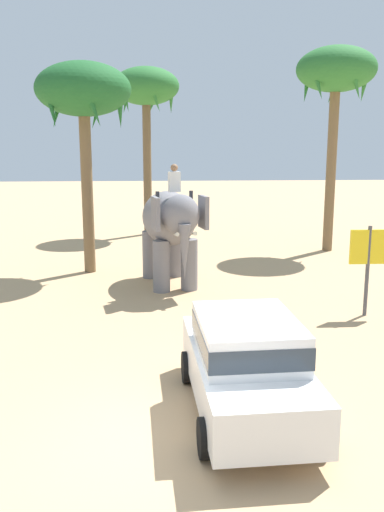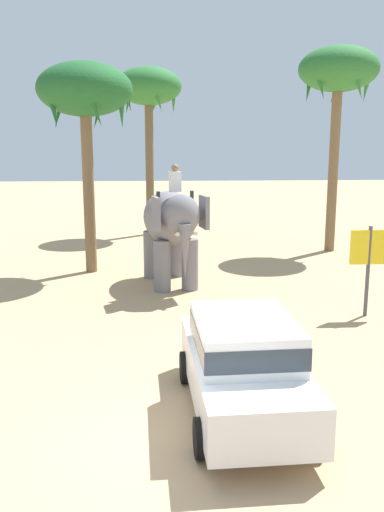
{
  "view_description": "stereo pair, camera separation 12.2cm",
  "coord_description": "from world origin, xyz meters",
  "px_view_note": "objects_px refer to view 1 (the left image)",
  "views": [
    {
      "loc": [
        -0.43,
        -7.6,
        4.45
      ],
      "look_at": [
        0.53,
        6.15,
        1.6
      ],
      "focal_mm": 37.92,
      "sensor_mm": 36.0,
      "label": 1
    },
    {
      "loc": [
        -0.3,
        -7.61,
        4.45
      ],
      "look_at": [
        0.53,
        6.15,
        1.6
      ],
      "focal_mm": 37.92,
      "sensor_mm": 36.0,
      "label": 2
    }
  ],
  "objects_px": {
    "palm_tree_near_hut": "(146,91)",
    "palm_tree_behind_elephant": "(336,75)",
    "palm_tree_left_of_road": "(83,95)",
    "car_sedan_foreground": "(246,361)",
    "signboard_yellow": "(369,253)",
    "elephant_with_mahout": "(170,224)"
  },
  "relations": [
    {
      "from": "palm_tree_left_of_road",
      "to": "car_sedan_foreground",
      "type": "bearing_deg",
      "value": -70.35
    },
    {
      "from": "palm_tree_behind_elephant",
      "to": "car_sedan_foreground",
      "type": "bearing_deg",
      "value": -112.86
    },
    {
      "from": "palm_tree_behind_elephant",
      "to": "palm_tree_near_hut",
      "type": "bearing_deg",
      "value": 148.02
    },
    {
      "from": "car_sedan_foreground",
      "to": "palm_tree_left_of_road",
      "type": "distance_m",
      "value": 12.42
    },
    {
      "from": "palm_tree_near_hut",
      "to": "palm_tree_behind_elephant",
      "type": "bearing_deg",
      "value": -31.98
    },
    {
      "from": "car_sedan_foreground",
      "to": "signboard_yellow",
      "type": "relative_size",
      "value": 1.74
    },
    {
      "from": "palm_tree_near_hut",
      "to": "palm_tree_left_of_road",
      "type": "xyz_separation_m",
      "value": [
        -1.99,
        -8.08,
        -0.88
      ]
    },
    {
      "from": "car_sedan_foreground",
      "to": "elephant_with_mahout",
      "type": "xyz_separation_m",
      "value": [
        -0.99,
        8.56,
        1.06
      ]
    },
    {
      "from": "elephant_with_mahout",
      "to": "palm_tree_near_hut",
      "type": "xyz_separation_m",
      "value": [
        -0.82,
        10.17,
        4.97
      ]
    },
    {
      "from": "car_sedan_foreground",
      "to": "elephant_with_mahout",
      "type": "relative_size",
      "value": 1.04
    },
    {
      "from": "elephant_with_mahout",
      "to": "signboard_yellow",
      "type": "xyz_separation_m",
      "value": [
        5.05,
        -3.49,
        -0.3
      ]
    },
    {
      "from": "car_sedan_foreground",
      "to": "palm_tree_near_hut",
      "type": "xyz_separation_m",
      "value": [
        -1.81,
        18.73,
        6.03
      ]
    },
    {
      "from": "palm_tree_near_hut",
      "to": "car_sedan_foreground",
      "type": "bearing_deg",
      "value": -84.48
    },
    {
      "from": "palm_tree_near_hut",
      "to": "elephant_with_mahout",
      "type": "bearing_deg",
      "value": -85.4
    },
    {
      "from": "palm_tree_left_of_road",
      "to": "palm_tree_behind_elephant",
      "type": "bearing_deg",
      "value": 18.77
    },
    {
      "from": "palm_tree_behind_elephant",
      "to": "signboard_yellow",
      "type": "relative_size",
      "value": 3.46
    },
    {
      "from": "car_sedan_foreground",
      "to": "palm_tree_behind_elephant",
      "type": "distance_m",
      "value": 16.35
    },
    {
      "from": "palm_tree_left_of_road",
      "to": "signboard_yellow",
      "type": "xyz_separation_m",
      "value": [
        7.86,
        -5.58,
        -4.4
      ]
    },
    {
      "from": "car_sedan_foreground",
      "to": "palm_tree_near_hut",
      "type": "relative_size",
      "value": 0.51
    },
    {
      "from": "palm_tree_near_hut",
      "to": "palm_tree_left_of_road",
      "type": "height_order",
      "value": "palm_tree_near_hut"
    },
    {
      "from": "elephant_with_mahout",
      "to": "signboard_yellow",
      "type": "distance_m",
      "value": 6.14
    },
    {
      "from": "elephant_with_mahout",
      "to": "palm_tree_near_hut",
      "type": "distance_m",
      "value": 11.35
    }
  ]
}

